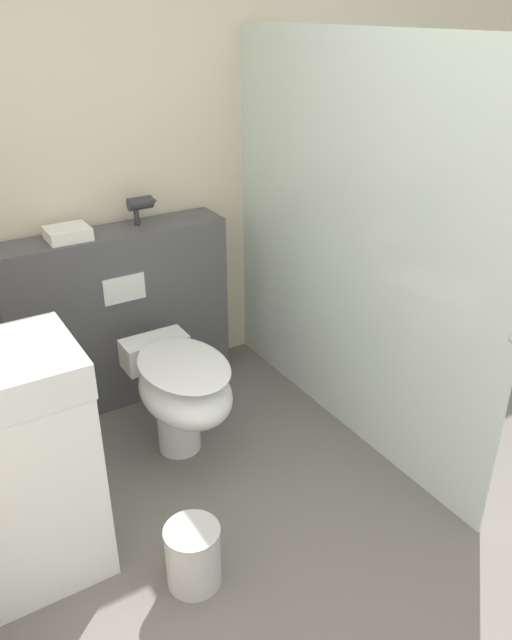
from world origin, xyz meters
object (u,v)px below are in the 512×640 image
hair_drier (141,204)px  toilet (181,390)px  sink_vanity (11,471)px  waste_bin (193,556)px

hair_drier → toilet: bearing=-101.9°
sink_vanity → hair_drier: (0.97, 0.98, 0.60)m
toilet → sink_vanity: sink_vanity is taller
toilet → waste_bin: (-0.31, -0.72, -0.24)m
sink_vanity → waste_bin: 0.75m
toilet → sink_vanity: 0.89m
toilet → hair_drier: hair_drier is taller
sink_vanity → hair_drier: size_ratio=7.06×
hair_drier → waste_bin: hair_drier is taller
sink_vanity → waste_bin: size_ratio=4.18×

